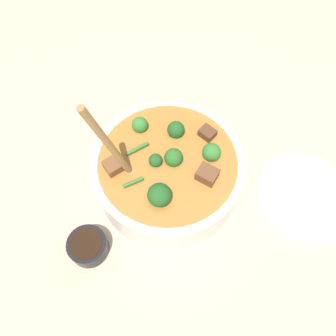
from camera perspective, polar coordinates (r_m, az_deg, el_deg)
The scene contains 4 objects.
ground_plane at distance 0.69m, azimuth 0.00°, elevation -2.50°, with size 4.00×4.00×0.00m, color #C6B293.
stew_bowl at distance 0.64m, azimuth -0.01°, elevation -0.28°, with size 0.29×0.29×0.29m.
condiment_bowl at distance 0.64m, azimuth -13.76°, elevation -13.05°, with size 0.07×0.07×0.04m.
empty_plate at distance 0.72m, azimuth 22.88°, elevation -4.39°, with size 0.20×0.20×0.02m.
Camera 1 is at (-0.05, -0.30, 0.62)m, focal length 35.00 mm.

